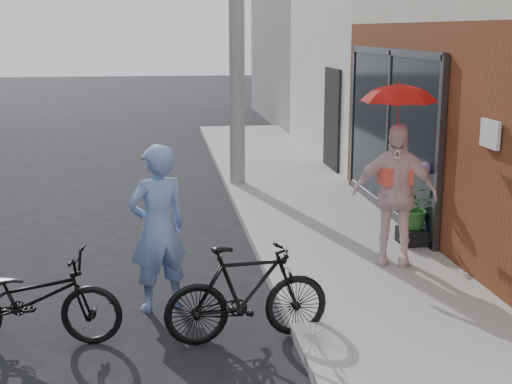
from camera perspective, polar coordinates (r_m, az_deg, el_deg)
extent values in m
plane|color=black|center=(7.49, -4.78, -9.98)|extent=(80.00, 80.00, 0.00)
cube|color=#999993|center=(9.65, 7.13, -4.37)|extent=(2.20, 24.00, 0.12)
cube|color=#9E9E99|center=(9.42, 0.27, -4.69)|extent=(0.12, 24.00, 0.12)
cube|color=black|center=(11.07, 10.65, 4.64)|extent=(0.06, 3.80, 2.40)
cube|color=white|center=(7.98, 18.23, 4.43)|extent=(0.04, 0.40, 0.30)
cube|color=white|center=(17.60, 18.07, 14.19)|extent=(8.00, 6.00, 7.00)
cube|color=slate|center=(24.11, 10.68, 14.06)|extent=(8.00, 8.00, 7.00)
imported|color=#7B99DA|center=(7.47, -7.86, -2.91)|extent=(0.76, 0.65, 1.77)
imported|color=black|center=(7.05, -17.56, -8.15)|extent=(1.76, 0.80, 0.89)
imported|color=black|center=(6.78, -0.73, -8.10)|extent=(1.62, 0.61, 0.95)
imported|color=#FFD5DB|center=(8.70, 11.02, -0.18)|extent=(1.08, 0.75, 1.71)
imported|color=red|center=(8.51, 11.37, 7.89)|extent=(0.85, 0.85, 0.74)
cube|color=black|center=(9.72, 12.54, -3.44)|extent=(0.41, 0.41, 0.21)
imported|color=#30742E|center=(9.62, 12.66, -1.17)|extent=(0.53, 0.46, 0.59)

